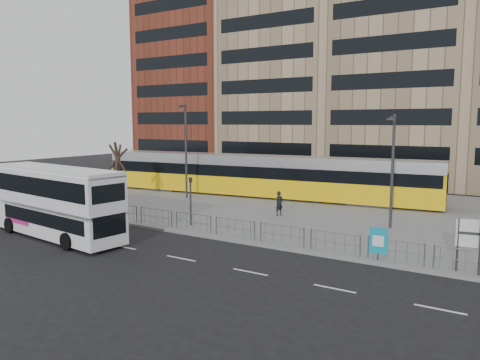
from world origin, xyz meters
The scene contains 14 objects.
ground centered at (0.00, 0.00, 0.00)m, with size 120.00×120.00×0.00m, color black.
plaza centered at (0.00, 12.00, 0.07)m, with size 64.00×24.00×0.15m, color slate.
kerb centered at (0.00, 0.05, 0.07)m, with size 64.00×0.25×0.17m, color gray.
building_row centered at (1.55, 34.27, 12.91)m, with size 70.40×18.40×31.20m.
pedestrian_barrier centered at (2.00, 0.50, 0.98)m, with size 32.07×0.07×1.10m.
road_markings centered at (1.00, -4.00, 0.01)m, with size 62.00×0.12×0.01m, color white.
double_decker_bus centered at (-6.96, -4.48, 2.23)m, with size 10.51×3.52×4.12m.
tram centered at (-4.11, 14.30, 1.98)m, with size 31.05×6.07×3.64m.
ad_panel centered at (10.50, 0.40, 1.07)m, with size 0.84×0.13×1.58m.
pedestrian centered at (1.52, 7.54, 1.01)m, with size 0.63×0.41×1.72m, color black.
traffic_light_west centered at (-1.82, 1.69, 2.12)m, with size 0.18×0.22×3.10m.
lamp_post_west centered at (-8.83, 10.02, 4.59)m, with size 0.45×1.04×8.13m.
lamp_post_east centered at (9.23, 7.66, 4.04)m, with size 0.45×1.04×7.06m.
bare_tree centered at (-12.33, 5.52, 5.23)m, with size 4.39×4.39×7.09m.
Camera 1 is at (16.44, -21.58, 6.75)m, focal length 35.00 mm.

